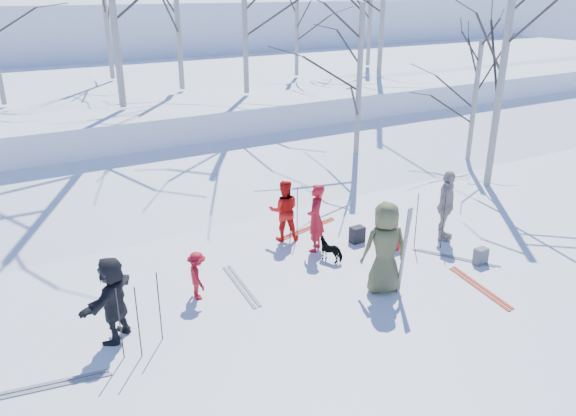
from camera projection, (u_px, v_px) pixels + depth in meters
ground at (324, 289)px, 11.70m from camera, size 120.00×120.00×0.00m
snow_ramp at (197, 186)px, 17.25m from camera, size 70.00×9.49×4.12m
snow_plateau at (111, 104)px, 24.95m from camera, size 70.00×18.00×2.20m
far_hill at (37, 43)px, 41.40m from camera, size 90.00×30.00×6.00m
skier_olive_center at (385, 248)px, 11.29m from camera, size 1.08×0.86×1.93m
skier_red_north at (316, 218)px, 13.13m from camera, size 0.71×0.70×1.65m
skier_redor_behind at (284, 210)px, 13.71m from camera, size 0.93×0.85×1.54m
skier_red_seated at (197, 276)px, 11.17m from camera, size 0.44×0.69×1.01m
skier_cream_east at (446, 206)px, 13.68m from camera, size 1.10×0.95×1.77m
skier_grey_west at (113, 299)px, 9.78m from camera, size 1.38×1.38×1.59m
dog at (331, 249)px, 12.83m from camera, size 0.55×0.69×0.53m
upright_ski_left at (404, 252)px, 11.18m from camera, size 0.07×0.16×1.90m
upright_ski_right at (404, 250)px, 11.22m from camera, size 0.10×0.23×1.89m
ski_pair_a at (455, 258)px, 13.01m from camera, size 1.89×2.08×0.02m
ski_pair_b at (241, 286)px, 11.79m from camera, size 0.58×1.94×0.02m
ski_pair_c at (308, 228)px, 14.59m from camera, size 1.05×1.99×0.02m
ski_pair_d at (48, 386)px, 8.84m from camera, size 0.83×1.97×0.02m
ski_pair_e at (480, 287)px, 11.73m from camera, size 0.83×1.97×0.02m
ski_pole_a at (416, 220)px, 13.42m from camera, size 0.02×0.02×1.34m
ski_pole_b at (120, 324)px, 9.27m from camera, size 0.02×0.02×1.34m
ski_pole_c at (138, 323)px, 9.31m from camera, size 0.02×0.02×1.34m
ski_pole_d at (159, 307)px, 9.78m from camera, size 0.02×0.02×1.34m
ski_pole_e at (297, 213)px, 13.81m from camera, size 0.02×0.02×1.34m
ski_pole_f at (443, 222)px, 13.28m from camera, size 0.02×0.02×1.34m
ski_pole_g at (290, 215)px, 13.68m from camera, size 0.02×0.02×1.34m
backpack_red at (392, 242)px, 13.35m from camera, size 0.32×0.22×0.42m
backpack_grey at (481, 256)px, 12.68m from camera, size 0.30×0.20×0.38m
backpack_dark at (357, 235)px, 13.76m from camera, size 0.34×0.24×0.40m
birch_plateau_a at (297, 25)px, 24.12m from camera, size 3.58×3.58×4.26m
birch_plateau_b at (245, 11)px, 19.73m from camera, size 4.63×4.63×5.75m
birch_plateau_c at (177, 8)px, 20.51m from camera, size 4.73×4.73×5.89m
birch_plateau_e at (371, 0)px, 27.03m from camera, size 4.91×4.91×6.16m
birch_plateau_i at (105, 7)px, 22.98m from camera, size 4.65×4.65×5.78m
birch_edge_b at (503, 67)px, 16.45m from camera, size 5.72×5.72×7.32m
birch_edge_c at (474, 105)px, 19.09m from camera, size 3.57×3.57×4.24m
birch_edge_e at (359, 91)px, 18.24m from camera, size 4.40×4.40×5.42m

